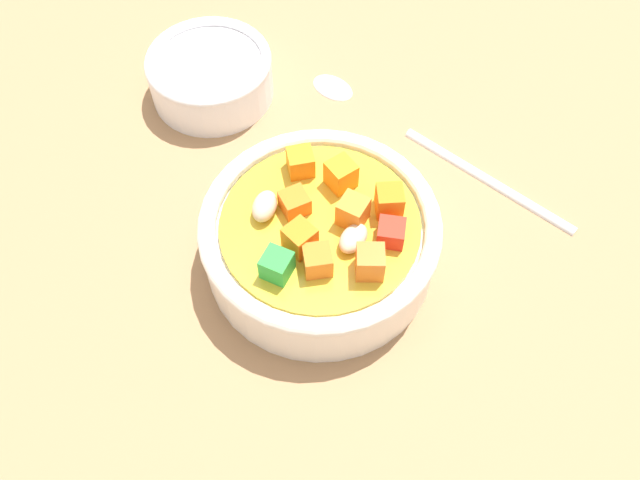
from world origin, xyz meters
TOP-DOWN VIEW (x-y plane):
  - ground_plane at (0.00, 0.00)cm, footprint 140.00×140.00cm
  - soup_bowl_main at (-0.03, -0.01)cm, footprint 15.79×15.79cm
  - spoon at (0.03, -13.29)cm, footprint 24.24×3.30cm
  - side_bowl_small at (16.37, -7.71)cm, footprint 9.91×9.91cm

SIDE VIEW (x-z plane):
  - ground_plane at x=0.00cm, z-range -2.00..0.00cm
  - spoon at x=0.03cm, z-range -0.01..0.78cm
  - side_bowl_small at x=16.37cm, z-range 0.07..3.96cm
  - soup_bowl_main at x=-0.03cm, z-range -0.46..5.82cm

